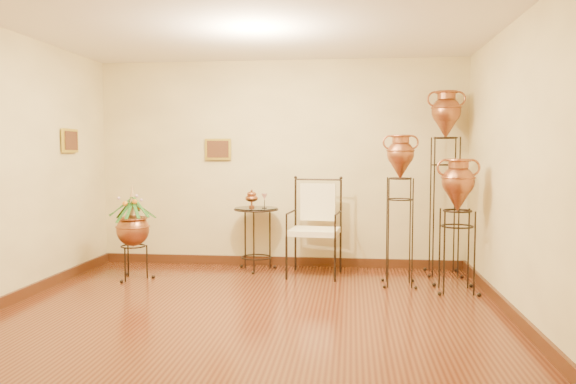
# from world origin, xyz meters

# --- Properties ---
(ground) EXTENTS (5.00, 5.00, 0.00)m
(ground) POSITION_xyz_m (0.00, 0.00, 0.00)
(ground) COLOR #5F2F16
(ground) RESTS_ON ground
(room_shell) EXTENTS (5.02, 5.02, 2.81)m
(room_shell) POSITION_xyz_m (-0.01, 0.01, 1.73)
(room_shell) COLOR #F8E9A0
(room_shell) RESTS_ON ground
(amphora_tall) EXTENTS (0.60, 0.60, 2.35)m
(amphora_tall) POSITION_xyz_m (2.15, 2.15, 1.20)
(amphora_tall) COLOR black
(amphora_tall) RESTS_ON ground
(amphora_mid) EXTENTS (0.42, 0.42, 1.78)m
(amphora_mid) POSITION_xyz_m (1.54, 1.49, 0.90)
(amphora_mid) COLOR black
(amphora_mid) RESTS_ON ground
(amphora_short) EXTENTS (0.50, 0.50, 1.52)m
(amphora_short) POSITION_xyz_m (2.15, 1.26, 0.76)
(amphora_short) COLOR black
(amphora_short) RESTS_ON ground
(planter_urn) EXTENTS (0.78, 0.78, 1.18)m
(planter_urn) POSITION_xyz_m (-1.68, 1.46, 0.66)
(planter_urn) COLOR black
(planter_urn) RESTS_ON ground
(armchair) EXTENTS (0.75, 0.71, 1.23)m
(armchair) POSITION_xyz_m (0.52, 1.88, 0.62)
(armchair) COLOR black
(armchair) RESTS_ON ground
(side_table) EXTENTS (0.66, 0.66, 1.05)m
(side_table) POSITION_xyz_m (-0.27, 2.15, 0.43)
(side_table) COLOR black
(side_table) RESTS_ON ground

